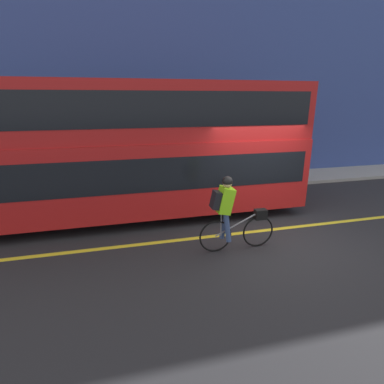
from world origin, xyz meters
The scene contains 8 objects.
ground_plane centered at (0.00, 0.00, 0.00)m, with size 80.00×80.00×0.00m, color #232326.
road_center_line centered at (0.00, 0.20, 0.00)m, with size 50.00×0.14×0.01m, color yellow.
sidewalk_curb centered at (0.00, 4.57, 0.06)m, with size 60.00×1.86×0.12m.
building_facade centered at (0.00, 5.65, 4.99)m, with size 60.00×0.30×9.97m.
bus centered at (-3.12, 2.10, 1.98)m, with size 9.26×2.53×3.57m.
cyclist_on_bike centered at (-1.27, -0.51, 0.89)m, with size 1.70×0.32×1.66m.
trash_bin centered at (-6.65, 4.48, 0.61)m, with size 0.48×0.48×0.98m.
street_sign_post centered at (-0.95, 4.47, 1.46)m, with size 0.36×0.09×2.39m.
Camera 1 is at (-3.49, -6.00, 3.16)m, focal length 28.00 mm.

